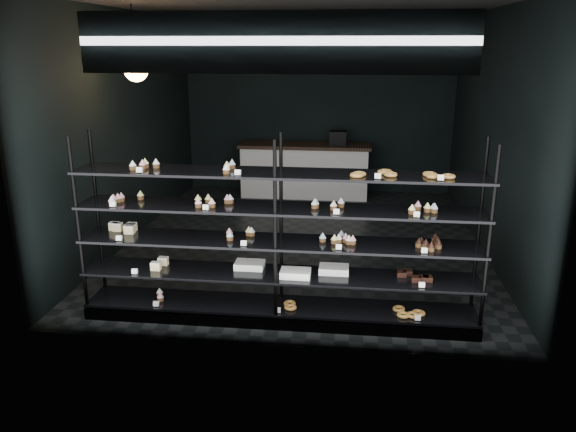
{
  "coord_description": "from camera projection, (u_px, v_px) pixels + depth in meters",
  "views": [
    {
      "loc": [
        0.67,
        -7.67,
        2.74
      ],
      "look_at": [
        -0.0,
        -1.9,
        0.95
      ],
      "focal_mm": 35.0,
      "sensor_mm": 36.0,
      "label": 1
    }
  ],
  "objects": [
    {
      "name": "display_shelf",
      "position": [
        276.0,
        262.0,
        5.65
      ],
      "size": [
        4.0,
        0.5,
        1.91
      ],
      "color": "black",
      "rests_on": "room"
    },
    {
      "name": "signage",
      "position": [
        274.0,
        43.0,
        4.57
      ],
      "size": [
        3.3,
        0.05,
        0.5
      ],
      "color": "#0D0E45",
      "rests_on": "room"
    },
    {
      "name": "room",
      "position": [
        304.0,
        131.0,
        7.69
      ],
      "size": [
        5.01,
        6.01,
        3.2
      ],
      "color": "black",
      "rests_on": "ground"
    },
    {
      "name": "service_counter",
      "position": [
        305.0,
        170.0,
        10.4
      ],
      "size": [
        2.4,
        0.65,
        1.23
      ],
      "color": "beige",
      "rests_on": "room"
    },
    {
      "name": "pendant_lamp",
      "position": [
        136.0,
        69.0,
        6.58
      ],
      "size": [
        0.28,
        0.28,
        0.87
      ],
      "color": "black",
      "rests_on": "room"
    }
  ]
}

